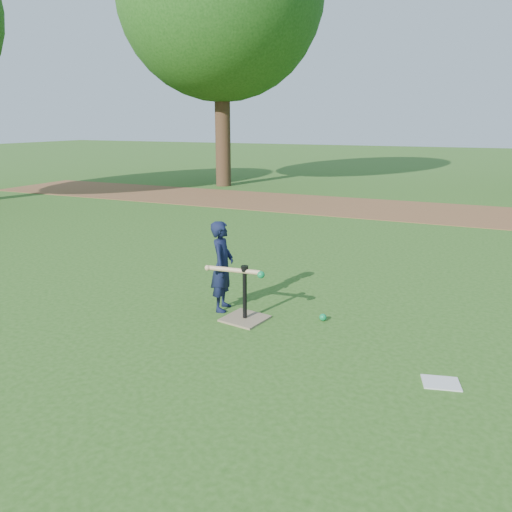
% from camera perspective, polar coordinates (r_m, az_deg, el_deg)
% --- Properties ---
extents(ground, '(80.00, 80.00, 0.00)m').
position_cam_1_polar(ground, '(5.66, 3.39, -6.74)').
color(ground, '#285116').
rests_on(ground, ground).
extents(dirt_strip, '(24.00, 3.00, 0.01)m').
position_cam_1_polar(dirt_strip, '(12.73, 15.45, 5.13)').
color(dirt_strip, brown).
rests_on(dirt_strip, ground).
extents(child, '(0.33, 0.42, 1.04)m').
position_cam_1_polar(child, '(5.67, -3.87, -1.17)').
color(child, black).
rests_on(child, ground).
extents(wiffle_ball_ground, '(0.08, 0.08, 0.08)m').
position_cam_1_polar(wiffle_ball_ground, '(5.53, 7.66, -6.96)').
color(wiffle_ball_ground, '#0B7F41').
rests_on(wiffle_ball_ground, ground).
extents(clipboard, '(0.34, 0.29, 0.01)m').
position_cam_1_polar(clipboard, '(4.55, 20.39, -13.43)').
color(clipboard, silver).
rests_on(clipboard, ground).
extents(batting_tee, '(0.50, 0.50, 0.61)m').
position_cam_1_polar(batting_tee, '(5.49, -1.28, -6.20)').
color(batting_tee, '#867255').
rests_on(batting_tee, ground).
extents(swing_action, '(0.69, 0.13, 0.09)m').
position_cam_1_polar(swing_action, '(5.36, -2.24, -1.71)').
color(swing_action, tan).
rests_on(swing_action, ground).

